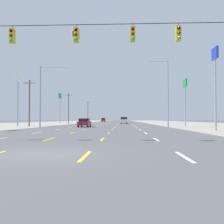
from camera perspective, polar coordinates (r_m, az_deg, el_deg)
The scene contains 18 objects.
ground_plane at distance 75.52m, azimuth 0.14°, elevation -2.66°, with size 572.00×572.00×0.00m, color #4C4C4F.
lot_apron_left at distance 80.43m, azimuth -17.78°, elevation -2.51°, with size 28.00×440.00×0.01m, color gray.
lot_apron_right at distance 78.50m, azimuth 18.52°, elevation -2.53°, with size 28.00×440.00×0.01m, color gray.
lane_markings at distance 114.00m, azimuth 0.93°, elevation -2.31°, with size 10.64×227.60×0.01m.
signal_span_wire at distance 16.36m, azimuth -8.81°, elevation 11.67°, with size 25.08×0.52×8.68m.
sedan_inner_left_nearest at distance 43.03m, azimuth -6.27°, elevation -2.40°, with size 1.80×4.50×1.46m.
suv_inner_right_near at distance 72.89m, azimuth 2.71°, elevation -1.88°, with size 1.98×4.90×1.98m.
suv_inner_right_mid at distance 85.35m, azimuth 2.74°, elevation -1.85°, with size 1.98×4.90×1.98m.
suv_far_left_midfar at distance 130.50m, azimuth -1.95°, elevation -1.78°, with size 1.98×4.90×1.98m.
pole_sign_left_row_1 at distance 52.78m, azimuth -20.54°, elevation 6.15°, with size 0.24×2.51×10.80m.
pole_sign_left_row_2 at distance 81.31m, azimuth -11.71°, elevation 2.70°, with size 0.24×2.74×9.53m.
pole_sign_right_row_0 at distance 31.85m, azimuth 22.34°, elevation 8.66°, with size 0.24×1.69×9.67m.
pole_sign_right_row_1 at distance 50.23m, azimuth 16.23°, elevation 4.86°, with size 0.24×2.47×9.02m.
streetlight_left_row_0 at distance 41.80m, azimuth -15.33°, elevation 4.53°, with size 4.71×0.26×9.88m.
streetlight_right_row_0 at distance 40.42m, azimuth 12.14°, elevation 5.12°, with size 3.50×0.26×10.71m.
utility_pole_left_row_0 at distance 49.41m, azimuth -18.25°, elevation 2.17°, with size 2.20×0.26×8.72m.
utility_pole_left_row_1 at distance 78.69m, azimuth -9.84°, elevation 0.98°, with size 2.20×0.26×9.42m.
utility_pole_left_row_2 at distance 115.92m, azimuth -5.51°, elevation 0.19°, with size 2.20×0.26×9.66m.
Camera 1 is at (3.10, -9.45, 1.32)m, focal length 40.30 mm.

